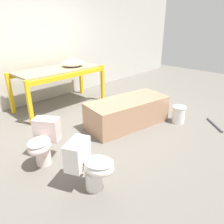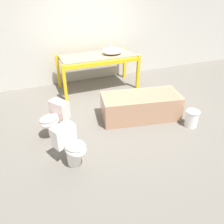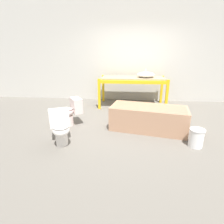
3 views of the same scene
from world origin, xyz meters
The scene contains 8 objects.
ground_plane centered at (0.00, 0.00, 0.00)m, with size 12.00×12.00×0.00m, color #666059.
warehouse_wall_rear centered at (0.00, 1.95, 1.60)m, with size 10.80×0.08×3.20m.
shelving_rack centered at (-0.01, 1.23, 0.76)m, with size 1.97×0.90×0.88m.
sink_basin centered at (0.37, 1.19, 0.96)m, with size 0.51×0.45×0.24m.
bathtub_main centered at (0.31, -0.51, 0.29)m, with size 1.67×0.96×0.51m.
toilet_near centered at (-1.31, -1.29, 0.34)m, with size 0.53×0.63×0.61m.
toilet_far centered at (-1.42, -0.44, 0.34)m, with size 0.63×0.57×0.61m.
bucket_white centered at (1.09, -1.18, 0.17)m, with size 0.26×0.26×0.33m.
Camera 2 is at (-1.70, -3.91, 2.45)m, focal length 35.00 mm.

